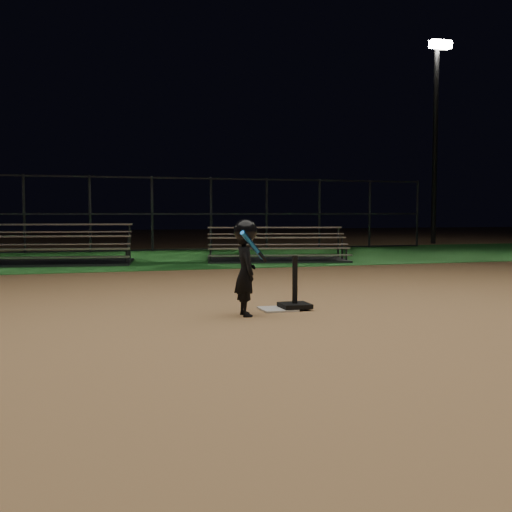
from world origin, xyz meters
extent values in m
plane|color=#AF804F|center=(0.00, 0.00, 0.00)|extent=(80.00, 80.00, 0.00)
cube|color=#1E5D21|center=(0.00, 10.00, 0.01)|extent=(60.00, 8.00, 0.01)
cube|color=beige|center=(0.00, 0.00, 0.01)|extent=(0.45, 0.45, 0.02)
cube|color=black|center=(0.23, -0.02, 0.05)|extent=(0.38, 0.38, 0.06)
cylinder|color=black|center=(0.23, -0.02, 0.40)|extent=(0.07, 0.07, 0.63)
imported|color=black|center=(-0.53, -0.32, 0.54)|extent=(0.26, 0.40, 1.08)
sphere|color=black|center=(-0.53, -0.32, 1.06)|extent=(0.29, 0.29, 0.29)
cylinder|color=blue|center=(-0.48, -0.47, 0.89)|extent=(0.41, 0.37, 0.37)
cylinder|color=black|center=(-0.32, -0.35, 0.74)|extent=(0.16, 0.15, 0.14)
cube|color=#BABABF|center=(-3.25, 8.06, 0.41)|extent=(4.10, 0.87, 0.04)
cube|color=#BABABF|center=(-3.29, 7.77, 0.23)|extent=(4.10, 0.87, 0.03)
cube|color=#BABABF|center=(-3.16, 8.62, 0.70)|extent=(4.10, 0.87, 0.04)
cube|color=#BABABF|center=(-3.20, 8.33, 0.51)|extent=(4.10, 0.87, 0.03)
cube|color=#BABABF|center=(-3.07, 9.18, 0.99)|extent=(4.10, 0.87, 0.04)
cube|color=#BABABF|center=(-3.12, 8.89, 0.80)|extent=(4.10, 0.87, 0.03)
cube|color=#38383D|center=(-3.16, 8.62, 0.03)|extent=(4.37, 2.61, 0.06)
cube|color=silver|center=(2.56, 7.42, 0.37)|extent=(3.65, 0.99, 0.04)
cube|color=silver|center=(2.50, 7.17, 0.20)|extent=(3.65, 0.99, 0.03)
cube|color=silver|center=(2.66, 7.92, 0.63)|extent=(3.65, 0.99, 0.04)
cube|color=silver|center=(2.61, 7.66, 0.46)|extent=(3.65, 0.99, 0.03)
cube|color=silver|center=(2.77, 8.41, 0.89)|extent=(3.65, 0.99, 0.04)
cube|color=silver|center=(2.72, 8.16, 0.72)|extent=(3.65, 0.99, 0.03)
cube|color=#38383D|center=(2.66, 7.92, 0.03)|extent=(3.99, 2.53, 0.06)
cube|color=#38383D|center=(0.00, 13.00, 0.05)|extent=(20.00, 0.05, 0.05)
cube|color=#38383D|center=(0.00, 13.00, 1.25)|extent=(20.00, 0.05, 0.05)
cube|color=#38383D|center=(0.00, 13.00, 2.45)|extent=(20.00, 0.05, 0.05)
cylinder|color=#38383D|center=(0.00, 13.00, 1.25)|extent=(0.08, 0.08, 2.50)
cylinder|color=#38383D|center=(5.00, 13.00, 1.25)|extent=(0.08, 0.08, 2.50)
cylinder|color=#38383D|center=(10.00, 13.00, 1.25)|extent=(0.08, 0.08, 2.50)
cylinder|color=#2D2D30|center=(12.00, 15.00, 4.00)|extent=(0.20, 0.20, 8.00)
cube|color=white|center=(12.00, 14.75, 8.15)|extent=(0.90, 0.35, 0.30)
camera|label=1|loc=(-2.60, -7.66, 1.28)|focal=43.27mm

